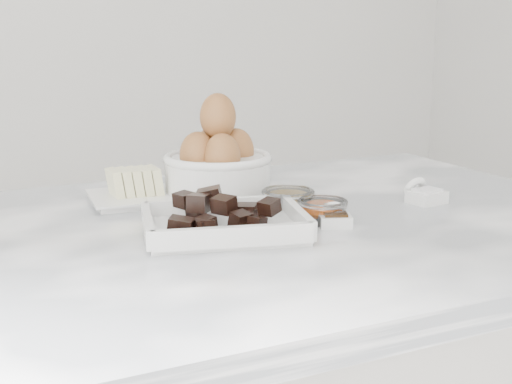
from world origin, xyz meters
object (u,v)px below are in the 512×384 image
(butter_plate, at_px, (131,190))
(vanilla_spoon, at_px, (335,218))
(chocolate_dish, at_px, (224,218))
(salt_spoon, at_px, (424,194))
(zest_bowl, at_px, (322,209))
(sugar_ramekin, at_px, (217,186))
(egg_bowl, at_px, (218,164))
(honey_bowl, at_px, (288,200))

(butter_plate, height_order, vanilla_spoon, butter_plate)
(chocolate_dish, height_order, salt_spoon, chocolate_dish)
(zest_bowl, bearing_deg, sugar_ramekin, 113.65)
(sugar_ramekin, distance_m, vanilla_spoon, 0.25)
(sugar_ramekin, distance_m, salt_spoon, 0.36)
(butter_plate, height_order, egg_bowl, egg_bowl)
(zest_bowl, distance_m, vanilla_spoon, 0.03)
(sugar_ramekin, xyz_separation_m, zest_bowl, (0.09, -0.20, -0.01))
(zest_bowl, relative_size, salt_spoon, 1.04)
(sugar_ramekin, height_order, zest_bowl, sugar_ramekin)
(honey_bowl, xyz_separation_m, salt_spoon, (0.24, -0.04, -0.00))
(chocolate_dish, bearing_deg, salt_spoon, 4.37)
(salt_spoon, bearing_deg, egg_bowl, 147.81)
(chocolate_dish, bearing_deg, zest_bowl, 0.14)
(honey_bowl, bearing_deg, vanilla_spoon, -75.95)
(honey_bowl, relative_size, salt_spoon, 1.14)
(vanilla_spoon, bearing_deg, sugar_ramekin, 111.79)
(zest_bowl, height_order, salt_spoon, salt_spoon)
(honey_bowl, distance_m, zest_bowl, 0.07)
(honey_bowl, bearing_deg, egg_bowl, 112.39)
(vanilla_spoon, bearing_deg, chocolate_dish, 170.18)
(zest_bowl, bearing_deg, chocolate_dish, -179.86)
(chocolate_dish, distance_m, vanilla_spoon, 0.17)
(egg_bowl, xyz_separation_m, zest_bowl, (0.08, -0.22, -0.04))
(vanilla_spoon, bearing_deg, egg_bowl, 109.09)
(chocolate_dish, height_order, zest_bowl, chocolate_dish)
(egg_bowl, distance_m, vanilla_spoon, 0.27)
(butter_plate, relative_size, vanilla_spoon, 2.27)
(egg_bowl, xyz_separation_m, vanilla_spoon, (0.09, -0.25, -0.05))
(vanilla_spoon, height_order, salt_spoon, salt_spoon)
(chocolate_dish, relative_size, honey_bowl, 3.10)
(vanilla_spoon, relative_size, salt_spoon, 0.91)
(chocolate_dish, xyz_separation_m, egg_bowl, (0.08, 0.22, 0.04))
(butter_plate, relative_size, salt_spoon, 2.06)
(egg_bowl, bearing_deg, honey_bowl, -67.61)
(sugar_ramekin, relative_size, salt_spoon, 0.96)
(chocolate_dish, xyz_separation_m, butter_plate, (-0.07, 0.24, -0.00))
(egg_bowl, height_order, zest_bowl, egg_bowl)
(honey_bowl, bearing_deg, salt_spoon, -10.04)
(butter_plate, bearing_deg, egg_bowl, -9.73)
(butter_plate, xyz_separation_m, sugar_ramekin, (0.14, -0.04, 0.00))
(salt_spoon, bearing_deg, butter_plate, 154.47)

